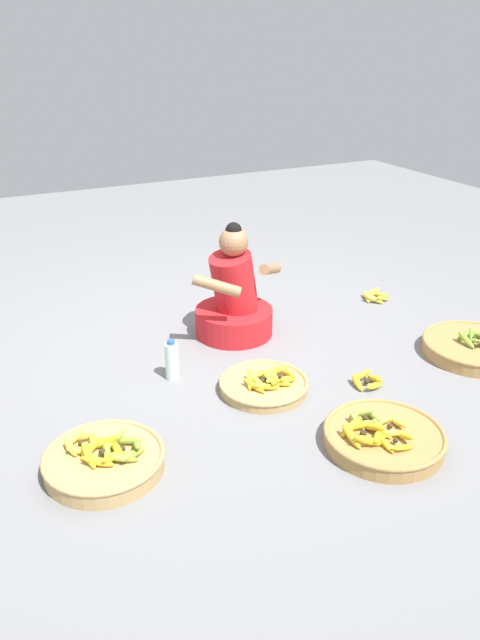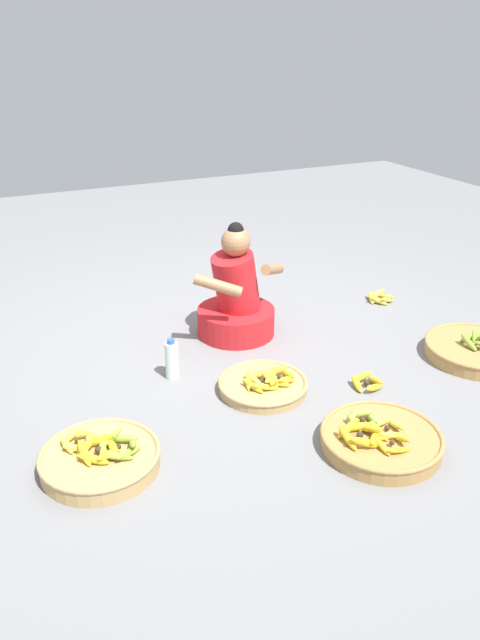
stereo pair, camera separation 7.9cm
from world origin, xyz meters
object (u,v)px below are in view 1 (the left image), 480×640
at_px(banana_basket_back_left, 104,460).
at_px(banana_basket_front_center, 383,437).
at_px(banana_basket_back_right, 474,347).
at_px(water_bottle, 172,361).
at_px(banana_basket_front_left, 264,384).
at_px(loose_bananas_near_bicycle, 367,381).
at_px(loose_bananas_back_center, 376,297).
at_px(vendor_woman_front, 234,300).

xyz_separation_m(banana_basket_back_left, banana_basket_front_center, (1.28, -0.43, -0.00)).
bearing_deg(banana_basket_back_right, water_bottle, 162.60).
bearing_deg(banana_basket_front_center, water_bottle, 122.79).
xyz_separation_m(banana_basket_front_left, loose_bananas_near_bicycle, (0.56, -0.21, -0.01)).
distance_m(loose_bananas_near_bicycle, water_bottle, 1.14).
bearing_deg(banana_basket_front_left, loose_bananas_back_center, 29.19).
distance_m(vendor_woman_front, banana_basket_front_center, 1.47).
xyz_separation_m(vendor_woman_front, loose_bananas_near_bicycle, (0.39, -0.95, -0.22)).
xyz_separation_m(banana_basket_back_right, water_bottle, (-1.81, 0.57, 0.06)).
distance_m(banana_basket_back_right, loose_bananas_back_center, 0.98).
distance_m(banana_basket_back_left, banana_basket_back_right, 2.40).
relative_size(banana_basket_back_right, loose_bananas_back_center, 2.89).
bearing_deg(water_bottle, banana_basket_front_left, -40.80).
bearing_deg(water_bottle, vendor_woman_front, 32.66).
distance_m(banana_basket_back_left, banana_basket_front_center, 1.35).
distance_m(banana_basket_back_right, loose_bananas_near_bicycle, 0.83).
relative_size(banana_basket_back_left, water_bottle, 2.25).
height_order(vendor_woman_front, banana_basket_back_right, vendor_woman_front).
distance_m(vendor_woman_front, banana_basket_back_right, 1.56).
height_order(banana_basket_back_left, loose_bananas_back_center, banana_basket_back_left).
height_order(banana_basket_front_left, banana_basket_front_center, banana_basket_front_center).
bearing_deg(vendor_woman_front, loose_bananas_back_center, 1.74).
xyz_separation_m(vendor_woman_front, banana_basket_front_center, (0.11, -1.45, -0.19)).
xyz_separation_m(banana_basket_back_left, water_bottle, (0.58, 0.65, 0.06)).
bearing_deg(loose_bananas_near_bicycle, vendor_woman_front, 112.30).
height_order(banana_basket_front_center, water_bottle, water_bottle).
bearing_deg(loose_bananas_back_center, loose_bananas_near_bicycle, -129.97).
relative_size(vendor_woman_front, banana_basket_back_left, 1.37).
bearing_deg(banana_basket_front_left, banana_basket_back_left, -164.03).
height_order(vendor_woman_front, loose_bananas_back_center, vendor_woman_front).
relative_size(banana_basket_front_left, loose_bananas_near_bicycle, 2.88).
relative_size(banana_basket_front_left, banana_basket_front_center, 0.86).
relative_size(banana_basket_front_left, loose_bananas_back_center, 2.31).
distance_m(loose_bananas_back_center, loose_bananas_near_bicycle, 1.29).
relative_size(banana_basket_back_right, banana_basket_front_center, 1.07).
height_order(loose_bananas_near_bicycle, water_bottle, water_bottle).
xyz_separation_m(banana_basket_front_left, banana_basket_front_center, (0.27, -0.72, 0.01)).
bearing_deg(banana_basket_back_left, vendor_woman_front, 41.21).
xyz_separation_m(vendor_woman_front, banana_basket_front_left, (-0.17, -0.74, -0.20)).
height_order(banana_basket_back_left, loose_bananas_near_bicycle, banana_basket_back_left).
xyz_separation_m(banana_basket_back_right, loose_bananas_near_bicycle, (-0.83, -0.01, -0.02)).
bearing_deg(banana_basket_back_right, banana_basket_front_left, 171.57).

